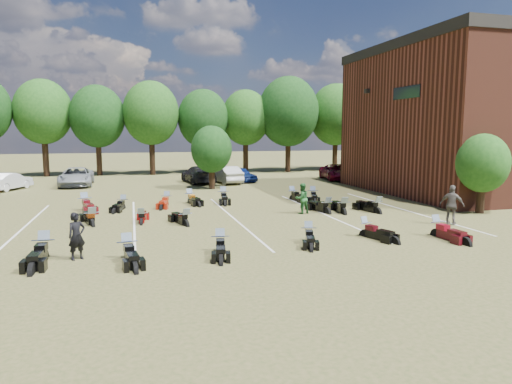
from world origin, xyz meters
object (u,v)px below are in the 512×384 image
object	(u,v)px
person_grey	(452,205)
motorcycle_3	(220,252)
car_4	(239,174)
motorcycle_14	(85,210)
motorcycle_7	(142,224)
person_black	(77,236)
person_green	(302,198)

from	to	relation	value
person_grey	motorcycle_3	world-z (taller)	person_grey
car_4	motorcycle_14	distance (m)	16.96
motorcycle_3	motorcycle_7	distance (m)	6.62
person_black	motorcycle_14	bearing A→B (deg)	63.57
person_grey	motorcycle_14	xyz separation A→B (m)	(-17.51, 9.03, -0.96)
car_4	motorcycle_7	xyz separation A→B (m)	(-8.88, -17.08, -0.67)
person_black	motorcycle_3	size ratio (longest dim) A/B	0.77
person_black	person_grey	xyz separation A→B (m)	(16.77, 1.73, 0.12)
car_4	person_green	world-z (taller)	person_green
person_grey	motorcycle_3	xyz separation A→B (m)	(-11.73, -2.04, -0.96)
person_green	motorcycle_3	size ratio (longest dim) A/B	0.77
motorcycle_14	motorcycle_3	bearing A→B (deg)	-78.06
person_green	motorcycle_7	bearing A→B (deg)	-8.39
motorcycle_3	motorcycle_7	world-z (taller)	motorcycle_3
motorcycle_7	person_black	bearing A→B (deg)	73.51
person_grey	car_4	bearing A→B (deg)	-23.36
person_black	person_green	world-z (taller)	person_black
person_green	motorcycle_3	world-z (taller)	person_green
person_black	motorcycle_3	distance (m)	5.12
motorcycle_7	motorcycle_14	world-z (taller)	motorcycle_14
person_grey	person_black	bearing A→B (deg)	57.69
car_4	motorcycle_7	size ratio (longest dim) A/B	1.93
person_green	motorcycle_3	distance (m)	8.94
person_black	person_green	xyz separation A→B (m)	(10.86, 6.42, -0.00)
person_grey	motorcycle_3	size ratio (longest dim) A/B	0.89
motorcycle_7	motorcycle_14	xyz separation A→B (m)	(-3.04, 5.04, 0.00)
motorcycle_7	motorcycle_3	bearing A→B (deg)	119.81
car_4	motorcycle_3	bearing A→B (deg)	-126.93
motorcycle_3	person_black	bearing A→B (deg)	-173.64
person_green	person_black	bearing A→B (deg)	17.55
person_black	motorcycle_3	bearing A→B (deg)	-33.86
car_4	motorcycle_7	distance (m)	19.27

